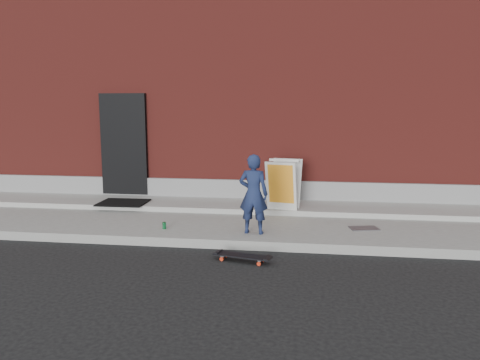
% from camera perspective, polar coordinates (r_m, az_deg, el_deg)
% --- Properties ---
extents(ground, '(80.00, 80.00, 0.00)m').
position_cam_1_polar(ground, '(7.51, -3.36, -8.39)').
color(ground, black).
rests_on(ground, ground).
extents(sidewalk, '(20.00, 3.00, 0.15)m').
position_cam_1_polar(sidewalk, '(8.92, -1.46, -5.09)').
color(sidewalk, slate).
rests_on(sidewalk, ground).
extents(apron, '(20.00, 1.20, 0.10)m').
position_cam_1_polar(apron, '(9.75, -0.59, -3.11)').
color(apron, '#979792').
rests_on(apron, sidewalk).
extents(building, '(20.00, 8.10, 5.00)m').
position_cam_1_polar(building, '(14.10, 2.24, 10.01)').
color(building, maroon).
rests_on(building, ground).
extents(child, '(0.51, 0.35, 1.32)m').
position_cam_1_polar(child, '(7.69, 1.65, -1.73)').
color(child, '#192346').
rests_on(child, sidewalk).
extents(skateboard, '(0.86, 0.40, 0.09)m').
position_cam_1_polar(skateboard, '(6.91, 0.29, -9.27)').
color(skateboard, red).
rests_on(skateboard, ground).
extents(pizza_sign, '(0.71, 0.80, 0.98)m').
position_cam_1_polar(pizza_sign, '(9.14, 5.33, -0.51)').
color(pizza_sign, silver).
rests_on(pizza_sign, apron).
extents(soda_can, '(0.07, 0.07, 0.12)m').
position_cam_1_polar(soda_can, '(8.20, -9.22, -5.50)').
color(soda_can, '#187B3D').
rests_on(soda_can, sidewalk).
extents(doormat, '(0.98, 0.80, 0.03)m').
position_cam_1_polar(doormat, '(10.01, -14.04, -2.69)').
color(doormat, black).
rests_on(doormat, apron).
extents(utility_plate, '(0.53, 0.41, 0.01)m').
position_cam_1_polar(utility_plate, '(8.39, 14.88, -5.71)').
color(utility_plate, '#5A5A5F').
rests_on(utility_plate, sidewalk).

